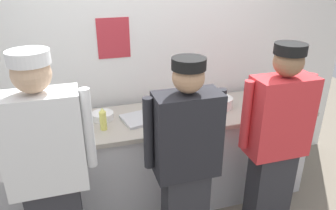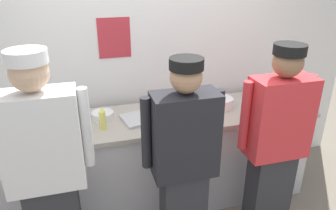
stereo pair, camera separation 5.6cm
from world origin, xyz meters
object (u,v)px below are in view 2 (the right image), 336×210
Objects in this scene: chef_near_left at (47,171)px; ramekin_green_sauce at (75,134)px; sheet_tray at (152,116)px; chef_far_right at (275,143)px; squeeze_bottle_primary at (102,119)px; mixing_bowl_steel at (35,126)px; plate_stack_front at (220,103)px; chef_center at (184,161)px; ramekin_orange_sauce at (285,105)px; plate_stack_rear at (103,115)px.

ramekin_green_sauce is at bearing 67.88° from chef_near_left.
chef_far_right is at bearing -38.00° from sheet_tray.
mixing_bowl_steel is at bearing 170.00° from squeeze_bottle_primary.
chef_far_right is at bearing -23.44° from squeeze_bottle_primary.
sheet_tray is at bearing 142.00° from chef_far_right.
ramekin_green_sauce is at bearing -170.89° from plate_stack_front.
squeeze_bottle_primary reaches higher than mixing_bowl_steel.
squeeze_bottle_primary is (-0.52, 0.58, 0.14)m from chef_center.
sheet_tray is at bearing 173.61° from ramekin_orange_sauce.
mixing_bowl_steel is at bearing 151.61° from ramekin_green_sauce.
chef_near_left is at bearing 176.75° from chef_center.
sheet_tray is at bearing -12.74° from plate_stack_rear.
mixing_bowl_steel reaches higher than sheet_tray.
squeeze_bottle_primary is at bearing -10.00° from mixing_bowl_steel.
chef_far_right reaches higher than ramekin_orange_sauce.
squeeze_bottle_primary is (0.41, 0.53, 0.08)m from chef_near_left.
plate_stack_front is at bearing 103.20° from chef_far_right.
chef_near_left is at bearing -143.37° from sheet_tray.
chef_far_right is at bearing 1.83° from chef_center.
chef_far_right is 4.25× the size of mixing_bowl_steel.
chef_near_left is 0.64m from mixing_bowl_steel.
ramekin_green_sauce is (0.31, -0.17, -0.03)m from mixing_bowl_steel.
plate_stack_rear is at bearing 123.05° from chef_center.
ramekin_orange_sauce is at bearing -3.39° from mixing_bowl_steel.
chef_near_left reaches higher than ramekin_orange_sauce.
chef_near_left is 1.06× the size of chef_center.
chef_far_right reaches higher than sheet_tray.
chef_center is at bearing -48.06° from squeeze_bottle_primary.
ramekin_orange_sauce is at bearing -16.99° from plate_stack_front.
ramekin_green_sauce reaches higher than sheet_tray.
chef_center is 0.94m from plate_stack_front.
ramekin_orange_sauce is at bearing 50.71° from chef_far_right.
mixing_bowl_steel is 4.16× the size of ramekin_orange_sauce.
mixing_bowl_steel is (-1.82, 0.65, 0.07)m from chef_far_right.
squeeze_bottle_primary is (-1.28, 0.56, 0.12)m from chef_far_right.
chef_near_left is at bearing -156.40° from plate_stack_front.
plate_stack_front is 2.56× the size of ramekin_orange_sauce.
chef_center is at bearing -155.40° from ramekin_orange_sauce.
plate_stack_rear is at bearing 176.98° from plate_stack_front.
squeeze_bottle_primary is 0.25m from ramekin_green_sauce.
plate_stack_front is 0.62× the size of mixing_bowl_steel.
sheet_tray is (0.85, 0.63, -0.00)m from chef_near_left.
chef_near_left is 1.04× the size of chef_far_right.
plate_stack_front is (-0.16, 0.70, 0.07)m from chef_far_right.
chef_center is 1.31m from ramekin_orange_sauce.
chef_center is (0.93, -0.05, -0.06)m from chef_near_left.
plate_stack_front reaches higher than ramekin_orange_sauce.
mixing_bowl_steel is (-1.66, -0.05, 0.00)m from plate_stack_front.
ramekin_orange_sauce is at bearing 1.07° from ramekin_green_sauce.
chef_far_right is 8.63× the size of squeeze_bottle_primary.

